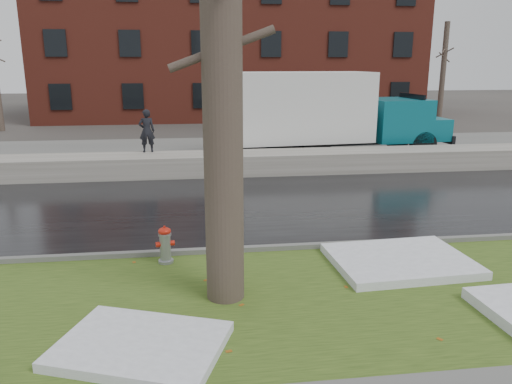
{
  "coord_description": "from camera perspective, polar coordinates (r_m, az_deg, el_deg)",
  "views": [
    {
      "loc": [
        -1.02,
        -8.73,
        3.87
      ],
      "look_at": [
        0.4,
        2.19,
        1.0
      ],
      "focal_mm": 35.0,
      "sensor_mm": 36.0,
      "label": 1
    }
  ],
  "objects": [
    {
      "name": "curb",
      "position": [
        10.5,
        -1.33,
        -6.62
      ],
      "size": [
        60.0,
        0.15,
        0.14
      ],
      "primitive_type": "cube",
      "color": "slate",
      "rests_on": "ground"
    },
    {
      "name": "fire_hydrant",
      "position": [
        9.96,
        -10.35,
        -5.76
      ],
      "size": [
        0.37,
        0.34,
        0.76
      ],
      "rotation": [
        0.0,
        0.0,
        0.2
      ],
      "color": "gray",
      "rests_on": "verge"
    },
    {
      "name": "tree",
      "position": [
        7.73,
        -3.94,
        15.39
      ],
      "size": [
        1.62,
        1.94,
        7.82
      ],
      "rotation": [
        0.0,
        0.0,
        -0.38
      ],
      "color": "brown",
      "rests_on": "verge"
    },
    {
      "name": "brick_building",
      "position": [
        38.86,
        -3.07,
        16.24
      ],
      "size": [
        26.0,
        12.0,
        10.0
      ],
      "primitive_type": "cube",
      "color": "maroon",
      "rests_on": "ground"
    },
    {
      "name": "snow_patch_far",
      "position": [
        7.32,
        -13.04,
        -16.72
      ],
      "size": [
        2.62,
        2.27,
        0.14
      ],
      "primitive_type": "cube",
      "rotation": [
        0.0,
        0.0,
        -0.36
      ],
      "color": "white",
      "rests_on": "verge"
    },
    {
      "name": "bg_tree_center",
      "position": [
        35.09,
        -16.0,
        13.17
      ],
      "size": [
        1.4,
        1.62,
        6.5
      ],
      "color": "brown",
      "rests_on": "ground"
    },
    {
      "name": "snowbank",
      "position": [
        17.81,
        -3.98,
        3.25
      ],
      "size": [
        60.0,
        1.6,
        0.75
      ],
      "primitive_type": "cube",
      "color": "#A6A097",
      "rests_on": "ground"
    },
    {
      "name": "parking_lot",
      "position": [
        22.09,
        -4.66,
        4.5
      ],
      "size": [
        60.0,
        9.0,
        0.03
      ],
      "primitive_type": "cube",
      "color": "slate",
      "rests_on": "ground"
    },
    {
      "name": "road",
      "position": [
        13.82,
        -2.88,
        -1.62
      ],
      "size": [
        60.0,
        7.0,
        0.03
      ],
      "primitive_type": "cube",
      "color": "black",
      "rests_on": "ground"
    },
    {
      "name": "worker",
      "position": [
        18.25,
        -12.37,
        6.85
      ],
      "size": [
        0.6,
        0.44,
        1.53
      ],
      "primitive_type": "imported",
      "rotation": [
        0.0,
        0.0,
        3.29
      ],
      "color": "black",
      "rests_on": "snowbank"
    },
    {
      "name": "bg_tree_right",
      "position": [
        36.9,
        20.6,
        12.86
      ],
      "size": [
        1.4,
        1.62,
        6.5
      ],
      "color": "brown",
      "rests_on": "ground"
    },
    {
      "name": "verge",
      "position": [
        8.47,
        0.33,
        -12.41
      ],
      "size": [
        60.0,
        4.5,
        0.04
      ],
      "primitive_type": "cube",
      "color": "#2C4517",
      "rests_on": "ground"
    },
    {
      "name": "ground",
      "position": [
        9.6,
        -0.68,
        -9.16
      ],
      "size": [
        120.0,
        120.0,
        0.0
      ],
      "primitive_type": "plane",
      "color": "#47423D",
      "rests_on": "ground"
    },
    {
      "name": "snow_patch_near",
      "position": [
        10.21,
        16.15,
        -7.55
      ],
      "size": [
        2.71,
        2.15,
        0.16
      ],
      "primitive_type": "cube",
      "rotation": [
        0.0,
        0.0,
        0.06
      ],
      "color": "white",
      "rests_on": "verge"
    },
    {
      "name": "box_truck",
      "position": [
        20.9,
        8.11,
        8.93
      ],
      "size": [
        10.62,
        3.27,
        3.51
      ],
      "rotation": [
        0.0,
        0.0,
        0.1
      ],
      "color": "black",
      "rests_on": "ground"
    }
  ]
}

